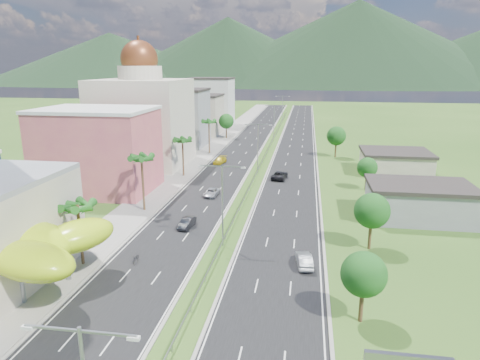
% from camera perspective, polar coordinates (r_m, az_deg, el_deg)
% --- Properties ---
extents(ground, '(500.00, 500.00, 0.00)m').
position_cam_1_polar(ground, '(48.54, -4.64, -13.40)').
color(ground, '#2D5119').
rests_on(ground, ground).
extents(road_left, '(11.00, 260.00, 0.04)m').
position_cam_1_polar(road_left, '(134.63, 1.14, 5.16)').
color(road_left, black).
rests_on(road_left, ground).
extents(road_right, '(11.00, 260.00, 0.04)m').
position_cam_1_polar(road_right, '(133.47, 7.56, 4.94)').
color(road_right, black).
rests_on(road_right, ground).
extents(sidewalk_left, '(7.00, 260.00, 0.12)m').
position_cam_1_polar(sidewalk_left, '(136.21, -2.84, 5.27)').
color(sidewalk_left, gray).
rests_on(sidewalk_left, ground).
extents(median_guardrail, '(0.10, 216.06, 0.76)m').
position_cam_1_polar(median_guardrail, '(116.09, 3.61, 3.84)').
color(median_guardrail, gray).
rests_on(median_guardrail, ground).
extents(streetlight_median_b, '(6.04, 0.25, 11.00)m').
position_cam_1_polar(streetlight_median_b, '(54.94, -2.37, -2.27)').
color(streetlight_median_b, gray).
rests_on(streetlight_median_b, ground).
extents(streetlight_median_c, '(6.04, 0.25, 11.00)m').
position_cam_1_polar(streetlight_median_c, '(93.46, 2.40, 4.95)').
color(streetlight_median_c, gray).
rests_on(streetlight_median_c, ground).
extents(streetlight_median_d, '(6.04, 0.25, 11.00)m').
position_cam_1_polar(streetlight_median_d, '(137.80, 4.56, 8.17)').
color(streetlight_median_d, gray).
rests_on(streetlight_median_d, ground).
extents(streetlight_median_e, '(6.04, 0.25, 11.00)m').
position_cam_1_polar(streetlight_median_e, '(182.46, 5.68, 9.81)').
color(streetlight_median_e, gray).
rests_on(streetlight_median_e, ground).
extents(lime_canopy, '(18.00, 15.00, 7.40)m').
position_cam_1_polar(lime_canopy, '(51.46, -28.30, -7.43)').
color(lime_canopy, '#B1D915').
rests_on(lime_canopy, ground).
extents(pink_shophouse, '(20.00, 15.00, 15.00)m').
position_cam_1_polar(pink_shophouse, '(84.29, -18.39, 3.61)').
color(pink_shophouse, '#C04E64').
rests_on(pink_shophouse, ground).
extents(domed_building, '(20.00, 20.00, 28.70)m').
position_cam_1_polar(domed_building, '(104.44, -12.85, 8.21)').
color(domed_building, beige).
rests_on(domed_building, ground).
extents(midrise_grey, '(16.00, 15.00, 16.00)m').
position_cam_1_polar(midrise_grey, '(127.94, -8.23, 8.10)').
color(midrise_grey, gray).
rests_on(midrise_grey, ground).
extents(midrise_beige, '(16.00, 15.00, 13.00)m').
position_cam_1_polar(midrise_beige, '(149.14, -5.74, 8.56)').
color(midrise_beige, '#A79D89').
rests_on(midrise_beige, ground).
extents(midrise_white, '(16.00, 15.00, 18.00)m').
position_cam_1_polar(midrise_white, '(171.15, -3.81, 10.27)').
color(midrise_white, silver).
rests_on(midrise_white, ground).
extents(shed_near, '(15.00, 10.00, 5.00)m').
position_cam_1_polar(shed_near, '(71.75, 22.74, -2.84)').
color(shed_near, gray).
rests_on(shed_near, ground).
extents(shed_far, '(14.00, 12.00, 4.40)m').
position_cam_1_polar(shed_far, '(100.61, 19.96, 2.14)').
color(shed_far, '#A79D89').
rests_on(shed_far, ground).
extents(palm_tree_b, '(3.60, 3.60, 8.10)m').
position_cam_1_polar(palm_tree_b, '(53.02, -20.84, -3.57)').
color(palm_tree_b, '#47301C').
rests_on(palm_tree_b, ground).
extents(palm_tree_c, '(3.60, 3.60, 9.60)m').
position_cam_1_polar(palm_tree_c, '(70.03, -13.00, 2.63)').
color(palm_tree_c, '#47301C').
rests_on(palm_tree_c, ground).
extents(palm_tree_d, '(3.60, 3.60, 8.60)m').
position_cam_1_polar(palm_tree_d, '(91.54, -7.68, 5.12)').
color(palm_tree_d, '#47301C').
rests_on(palm_tree_d, ground).
extents(palm_tree_e, '(3.60, 3.60, 9.40)m').
position_cam_1_polar(palm_tree_e, '(115.34, -4.17, 7.63)').
color(palm_tree_e, '#47301C').
rests_on(palm_tree_e, ground).
extents(leafy_tree_lfar, '(4.90, 4.90, 8.05)m').
position_cam_1_polar(leafy_tree_lfar, '(139.96, -1.84, 7.83)').
color(leafy_tree_lfar, '#47301C').
rests_on(leafy_tree_lfar, ground).
extents(leafy_tree_ra, '(4.20, 4.20, 6.90)m').
position_cam_1_polar(leafy_tree_ra, '(41.16, 16.18, -12.00)').
color(leafy_tree_ra, '#47301C').
rests_on(leafy_tree_ra, ground).
extents(leafy_tree_rb, '(4.55, 4.55, 7.47)m').
position_cam_1_polar(leafy_tree_rb, '(57.01, 17.19, -3.96)').
color(leafy_tree_rb, '#47301C').
rests_on(leafy_tree_rb, ground).
extents(leafy_tree_rc, '(3.85, 3.85, 6.33)m').
position_cam_1_polar(leafy_tree_rc, '(84.36, 16.60, 1.58)').
color(leafy_tree_rc, '#47301C').
rests_on(leafy_tree_rc, ground).
extents(leafy_tree_rd, '(4.90, 4.90, 8.05)m').
position_cam_1_polar(leafy_tree_rd, '(113.06, 12.72, 5.75)').
color(leafy_tree_rd, '#47301C').
rests_on(leafy_tree_rd, ground).
extents(mountain_ridge, '(860.00, 140.00, 90.00)m').
position_cam_1_polar(mountain_ridge, '(494.48, 14.97, 11.85)').
color(mountain_ridge, black).
rests_on(mountain_ridge, ground).
extents(car_dark_left, '(1.93, 4.40, 1.41)m').
position_cam_1_polar(car_dark_left, '(63.53, -7.10, -5.67)').
color(car_dark_left, black).
rests_on(car_dark_left, road_left).
extents(car_silver_mid_left, '(2.45, 4.82, 1.31)m').
position_cam_1_polar(car_silver_mid_left, '(78.04, -3.83, -1.68)').
color(car_silver_mid_left, '#9EA0A6').
rests_on(car_silver_mid_left, road_left).
extents(car_yellow_far_left, '(2.84, 5.46, 1.51)m').
position_cam_1_polar(car_yellow_far_left, '(104.02, -2.68, 2.64)').
color(car_yellow_far_left, gold).
rests_on(car_yellow_far_left, road_left).
extents(car_silver_right, '(2.26, 4.85, 1.54)m').
position_cam_1_polar(car_silver_right, '(52.04, 8.56, -10.48)').
color(car_silver_right, '#94969A').
rests_on(car_silver_right, road_right).
extents(car_dark_far_right, '(3.43, 6.13, 1.62)m').
position_cam_1_polar(car_dark_far_right, '(89.99, 5.29, 0.66)').
color(car_dark_far_right, black).
rests_on(car_dark_far_right, road_right).
extents(motorcycle, '(0.76, 2.04, 1.28)m').
position_cam_1_polar(motorcycle, '(53.95, -13.72, -9.95)').
color(motorcycle, black).
rests_on(motorcycle, road_left).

